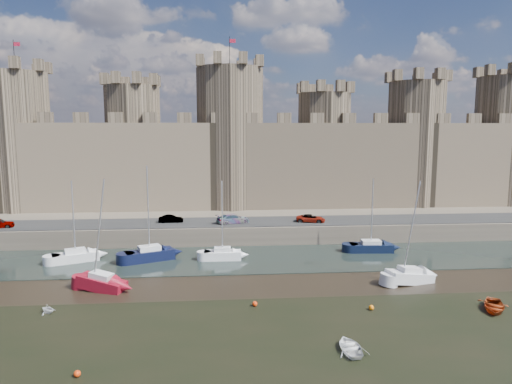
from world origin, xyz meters
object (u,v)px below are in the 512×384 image
at_px(car_3, 311,219).
at_px(sailboat_1, 150,254).
at_px(sailboat_2, 223,254).
at_px(sailboat_3, 371,246).
at_px(sailboat_5, 409,276).
at_px(car_2, 233,219).
at_px(sailboat_0, 75,256).
at_px(car_1, 171,219).
at_px(sailboat_4, 102,282).

relative_size(car_3, sailboat_1, 0.36).
relative_size(sailboat_2, sailboat_3, 1.01).
xyz_separation_m(sailboat_2, sailboat_5, (18.88, -9.67, -0.02)).
distance_m(car_3, sailboat_2, 15.58).
height_order(sailboat_2, sailboat_5, sailboat_5).
bearing_deg(sailboat_1, car_2, 18.25).
bearing_deg(sailboat_0, car_3, -7.71).
bearing_deg(car_2, car_1, 63.22).
distance_m(car_3, sailboat_3, 9.76).
relative_size(car_2, sailboat_3, 0.49).
xyz_separation_m(car_2, sailboat_4, (-13.32, -18.59, -2.38)).
height_order(car_1, sailboat_1, sailboat_1).
bearing_deg(sailboat_4, sailboat_2, 58.87).
bearing_deg(sailboat_3, car_3, 136.13).
bearing_deg(car_3, sailboat_4, 139.79).
xyz_separation_m(car_1, sailboat_0, (-10.14, -9.79, -2.30)).
bearing_deg(sailboat_2, sailboat_5, -26.56).
bearing_deg(sailboat_3, sailboat_2, -169.86).
relative_size(car_2, car_3, 1.14).
bearing_deg(sailboat_4, sailboat_5, 19.83).
distance_m(sailboat_1, sailboat_2, 8.62).
relative_size(sailboat_0, sailboat_1, 0.85).
bearing_deg(car_1, car_3, -96.20).
distance_m(sailboat_0, sailboat_2, 17.25).
xyz_separation_m(car_3, sailboat_0, (-29.69, -8.50, -2.31)).
bearing_deg(car_2, sailboat_0, 95.29).
bearing_deg(sailboat_5, sailboat_2, 138.80).
relative_size(car_2, sailboat_4, 0.42).
height_order(car_1, sailboat_3, sailboat_3).
xyz_separation_m(car_2, sailboat_5, (17.32, -18.93, -2.42)).
bearing_deg(car_3, car_1, 98.78).
distance_m(car_3, sailboat_5, 19.96).
distance_m(car_1, car_3, 19.60).
height_order(car_1, sailboat_2, sailboat_2).
relative_size(car_1, sailboat_0, 0.35).
relative_size(car_2, sailboat_2, 0.49).
bearing_deg(sailboat_5, sailboat_0, 150.07).
xyz_separation_m(car_2, car_3, (10.90, -0.18, -0.11)).
distance_m(sailboat_2, sailboat_3, 18.94).
bearing_deg(car_1, sailboat_0, 131.55).
xyz_separation_m(sailboat_1, sailboat_4, (-3.16, -9.63, -0.08)).
xyz_separation_m(car_3, sailboat_2, (-12.45, -9.09, -2.29)).
bearing_deg(sailboat_4, sailboat_0, 139.36).
xyz_separation_m(car_3, sailboat_5, (6.43, -18.75, -2.31)).
xyz_separation_m(car_2, sailboat_0, (-18.79, -8.68, -2.41)).
bearing_deg(sailboat_5, sailboat_4, 165.28).
relative_size(car_1, sailboat_4, 0.31).
bearing_deg(sailboat_3, sailboat_0, -173.78).
bearing_deg(sailboat_5, car_1, 128.27).
relative_size(car_2, sailboat_0, 0.48).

